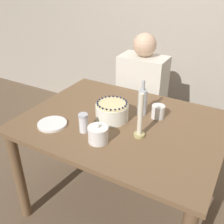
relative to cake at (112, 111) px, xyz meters
name	(u,v)px	position (x,y,z in m)	size (l,w,h in m)	color
ground_plane	(120,204)	(0.07, 0.01, -0.83)	(12.00, 12.00, 0.00)	brown
wall_behind	(191,7)	(0.07, 1.41, 0.47)	(8.00, 0.05, 2.60)	#ADA393
dining_table	(122,137)	(0.07, 0.01, -0.18)	(1.27, 0.96, 0.77)	brown
cake	(112,111)	(0.00, 0.00, 0.00)	(0.21, 0.21, 0.13)	white
sugar_bowl	(98,134)	(0.05, -0.25, -0.01)	(0.12, 0.12, 0.12)	white
sugar_shaker	(83,123)	(-0.08, -0.21, 0.00)	(0.06, 0.06, 0.12)	white
plate_stack	(52,124)	(-0.29, -0.25, -0.05)	(0.18, 0.18, 0.02)	white
candle	(140,120)	(0.24, -0.09, 0.05)	(0.07, 0.07, 0.28)	tan
bottle	(142,102)	(0.14, 0.16, 0.04)	(0.06, 0.06, 0.25)	#B2B7BC
cup	(158,112)	(0.25, 0.17, -0.01)	(0.09, 0.09, 0.09)	white
person_man_blue_shirt	(141,107)	(-0.09, 0.69, -0.32)	(0.40, 0.34, 1.18)	#473D33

